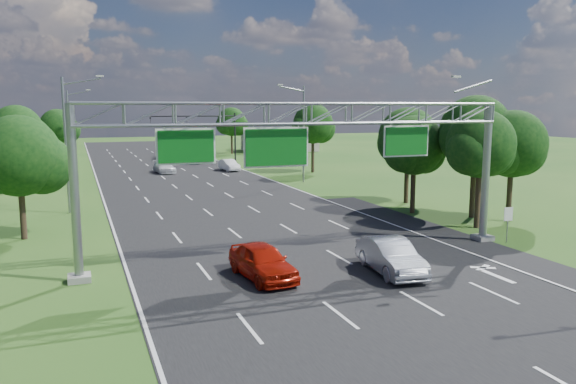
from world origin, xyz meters
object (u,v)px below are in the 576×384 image
traffic_signal (211,126)px  silver_sedan (391,256)px  box_truck (180,149)px  regulatory_sign (508,217)px  sign_gantry (310,126)px  red_coupe (262,261)px

traffic_signal → silver_sedan: (-4.60, -56.86, -4.35)m
traffic_signal → box_truck: traffic_signal is taller
regulatory_sign → traffic_signal: (-4.92, 54.02, 3.66)m
sign_gantry → regulatory_sign: 13.25m
silver_sedan → sign_gantry: bearing=130.2°
traffic_signal → red_coupe: size_ratio=2.57×
traffic_signal → silver_sedan: traffic_signal is taller
regulatory_sign → red_coupe: bearing=-174.5°
traffic_signal → box_truck: size_ratio=1.38×
traffic_signal → silver_sedan: 57.21m
box_truck → regulatory_sign: bearing=-82.7°
red_coupe → silver_sedan: (5.97, -1.35, 0.01)m
regulatory_sign → silver_sedan: regulatory_sign is taller
regulatory_sign → silver_sedan: size_ratio=0.42×
sign_gantry → traffic_signal: size_ratio=1.92×
sign_gantry → traffic_signal: (7.15, 53.00, -1.72)m
sign_gantry → box_truck: bearing=86.4°
red_coupe → box_truck: (7.11, 61.85, 0.80)m
sign_gantry → red_coupe: bearing=-143.7°
traffic_signal → silver_sedan: size_ratio=2.47×
silver_sedan → box_truck: (1.14, 63.20, 0.80)m
sign_gantry → silver_sedan: (2.55, -3.85, -6.08)m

